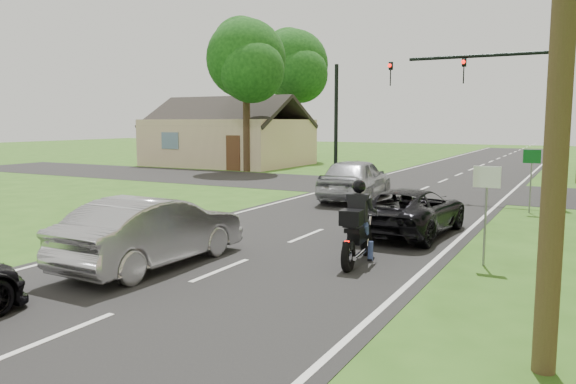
% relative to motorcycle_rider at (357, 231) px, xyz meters
% --- Properties ---
extents(ground, '(140.00, 140.00, 0.00)m').
position_rel_motorcycle_rider_xyz_m(ground, '(-2.27, -1.84, -0.73)').
color(ground, '#2F5818').
rests_on(ground, ground).
extents(road, '(8.00, 100.00, 0.01)m').
position_rel_motorcycle_rider_xyz_m(road, '(-2.27, 8.16, -0.72)').
color(road, black).
rests_on(road, ground).
extents(cross_road, '(60.00, 7.00, 0.01)m').
position_rel_motorcycle_rider_xyz_m(cross_road, '(-2.27, 14.16, -0.72)').
color(cross_road, black).
rests_on(cross_road, ground).
extents(motorcycle_rider, '(0.65, 2.15, 1.85)m').
position_rel_motorcycle_rider_xyz_m(motorcycle_rider, '(0.00, 0.00, 0.00)').
color(motorcycle_rider, black).
rests_on(motorcycle_rider, ground).
extents(dark_suv, '(2.31, 4.60, 1.25)m').
position_rel_motorcycle_rider_xyz_m(dark_suv, '(0.11, 3.75, -0.09)').
color(dark_suv, black).
rests_on(dark_suv, road).
extents(silver_sedan, '(1.64, 4.51, 1.48)m').
position_rel_motorcycle_rider_xyz_m(silver_sedan, '(-3.76, -2.18, 0.02)').
color(silver_sedan, '#A6A5AA').
rests_on(silver_sedan, road).
extents(silver_suv, '(2.35, 4.98, 1.65)m').
position_rel_motorcycle_rider_xyz_m(silver_suv, '(-3.64, 9.25, 0.11)').
color(silver_suv, '#9FA1A7').
rests_on(silver_suv, road).
extents(traffic_signal, '(6.38, 0.44, 6.00)m').
position_rel_motorcycle_rider_xyz_m(traffic_signal, '(1.07, 12.15, 3.41)').
color(traffic_signal, black).
rests_on(traffic_signal, ground).
extents(signal_pole_far, '(0.20, 0.20, 6.00)m').
position_rel_motorcycle_rider_xyz_m(signal_pole_far, '(-7.47, 16.16, 2.27)').
color(signal_pole_far, black).
rests_on(signal_pole_far, ground).
extents(sign_white, '(0.55, 0.07, 2.12)m').
position_rel_motorcycle_rider_xyz_m(sign_white, '(2.43, 1.14, 0.87)').
color(sign_white, slate).
rests_on(sign_white, ground).
extents(sign_green, '(0.55, 0.07, 2.12)m').
position_rel_motorcycle_rider_xyz_m(sign_green, '(2.63, 9.14, 0.87)').
color(sign_green, slate).
rests_on(sign_green, ground).
extents(tree_left_near, '(5.12, 4.96, 9.22)m').
position_rel_motorcycle_rider_xyz_m(tree_left_near, '(-14.00, 17.94, 5.81)').
color(tree_left_near, '#332316').
rests_on(tree_left_near, ground).
extents(tree_left_far, '(5.76, 5.58, 10.14)m').
position_rel_motorcycle_rider_xyz_m(tree_left_far, '(-15.97, 27.92, 6.41)').
color(tree_left_far, '#332316').
rests_on(tree_left_far, ground).
extents(house, '(10.20, 8.00, 4.84)m').
position_rel_motorcycle_rider_xyz_m(house, '(-18.27, 22.16, 1.04)').
color(house, tan).
rests_on(house, ground).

